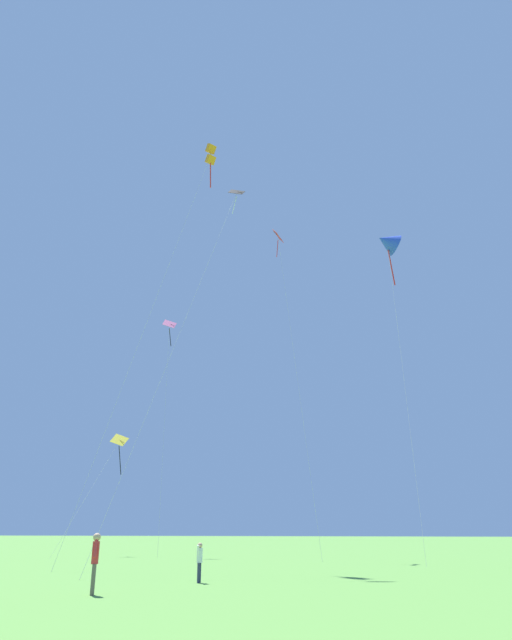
{
  "coord_description": "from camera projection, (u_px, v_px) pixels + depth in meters",
  "views": [
    {
      "loc": [
        2.48,
        -4.39,
        1.74
      ],
      "look_at": [
        -7.15,
        32.31,
        15.59
      ],
      "focal_mm": 32.47,
      "sensor_mm": 36.0,
      "label": 1
    }
  ],
  "objects": [
    {
      "name": "kite_yellow_diamond",
      "position": [
        118.0,
        448.0,
        46.37
      ],
      "size": [
        1.43,
        7.22,
        9.22
      ],
      "color": "yellow",
      "rests_on": "ground_plane"
    },
    {
      "name": "kite_red_high",
      "position": [
        280.0,
        253.0,
        49.48
      ],
      "size": [
        4.45,
        8.14,
        26.65
      ],
      "color": "red",
      "rests_on": "ground_plane"
    },
    {
      "name": "kite_blue_delta",
      "position": [
        387.0,
        242.0,
        45.66
      ],
      "size": [
        2.61,
        9.98,
        24.32
      ],
      "color": "blue",
      "rests_on": "ground_plane"
    },
    {
      "name": "kite_pink_low",
      "position": [
        169.0,
        337.0,
        50.8
      ],
      "size": [
        2.86,
        5.7,
        19.59
      ],
      "color": "pink",
      "rests_on": "ground_plane"
    },
    {
      "name": "kite_orange_box",
      "position": [
        210.0,
        157.0,
        43.55
      ],
      "size": [
        3.93,
        10.04,
        29.36
      ],
      "color": "orange",
      "rests_on": "ground_plane"
    },
    {
      "name": "kite_black_large",
      "position": [
        227.0,
        216.0,
        36.14
      ],
      "size": [
        3.42,
        10.32,
        22.93
      ],
      "color": "black",
      "rests_on": "ground_plane"
    },
    {
      "name": "person_child_small",
      "position": [
        200.0,
        559.0,
        20.68
      ],
      "size": [
        0.18,
        0.43,
        1.33
      ],
      "color": "#2D3351",
      "rests_on": "ground_plane"
    },
    {
      "name": "person_far_back",
      "position": [
        95.0,
        557.0,
        16.89
      ],
      "size": [
        0.31,
        0.52,
        1.67
      ],
      "color": "#665B4C",
      "rests_on": "ground_plane"
    }
  ]
}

